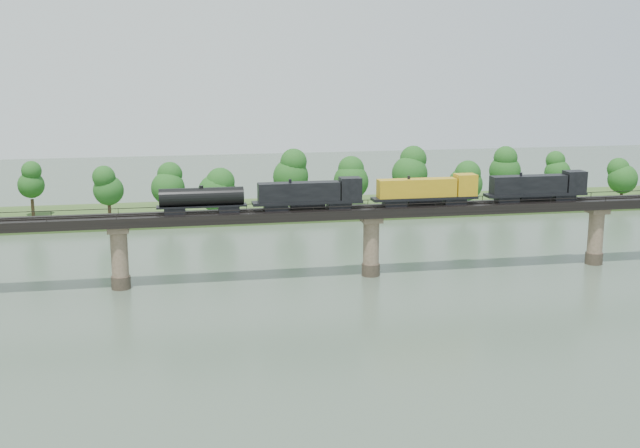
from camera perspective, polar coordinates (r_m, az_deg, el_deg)
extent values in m
plane|color=#3D4D3E|center=(105.07, 7.75, -7.96)|extent=(400.00, 400.00, 0.00)
cube|color=#304B1E|center=(184.66, -0.64, 1.07)|extent=(300.00, 24.00, 1.60)
cylinder|color=#473A2D|center=(128.42, -13.97, -4.04)|extent=(3.00, 3.00, 2.00)
cylinder|color=#8C725B|center=(127.29, -14.07, -2.10)|extent=(2.60, 2.60, 9.00)
cube|color=#8C725B|center=(126.41, -14.16, -0.34)|extent=(3.20, 3.20, 1.00)
cylinder|color=#473A2D|center=(132.21, 3.63, -3.25)|extent=(3.00, 3.00, 2.00)
cylinder|color=#8C725B|center=(131.10, 3.65, -1.35)|extent=(2.60, 2.60, 9.00)
cube|color=#8C725B|center=(130.25, 3.68, 0.36)|extent=(3.20, 3.20, 1.00)
cylinder|color=#473A2D|center=(147.19, 18.90, -2.31)|extent=(3.00, 3.00, 2.00)
cylinder|color=#8C725B|center=(146.20, 19.01, -0.60)|extent=(2.60, 2.60, 9.00)
cube|color=#8C725B|center=(145.43, 19.12, 0.94)|extent=(3.20, 3.20, 1.00)
cube|color=black|center=(130.00, 3.68, 0.90)|extent=(220.00, 5.00, 1.50)
cube|color=black|center=(129.14, 3.77, 1.20)|extent=(220.00, 0.12, 0.16)
cube|color=black|center=(130.56, 3.61, 1.32)|extent=(220.00, 0.12, 0.16)
cube|color=black|center=(127.45, 3.96, 1.34)|extent=(220.00, 0.10, 0.10)
cube|color=black|center=(132.02, 3.43, 1.71)|extent=(220.00, 0.10, 0.10)
cube|color=black|center=(127.52, 3.96, 1.18)|extent=(0.08, 0.08, 0.70)
cube|color=black|center=(132.08, 3.43, 1.56)|extent=(0.08, 0.08, 0.70)
cylinder|color=#382619|center=(182.77, -19.75, 1.10)|extent=(0.70, 0.70, 3.71)
sphere|color=#154814|center=(181.97, -19.86, 2.63)|extent=(5.67, 5.67, 5.67)
sphere|color=#154814|center=(181.53, -19.93, 3.59)|extent=(4.25, 4.25, 4.25)
cylinder|color=#382619|center=(173.22, -14.73, 0.81)|extent=(0.70, 0.70, 3.51)
sphere|color=#154814|center=(172.41, -14.81, 2.34)|extent=(6.31, 6.31, 6.31)
sphere|color=#154814|center=(171.97, -14.86, 3.30)|extent=(4.73, 4.73, 4.73)
cylinder|color=#382619|center=(175.29, -10.70, 1.10)|extent=(0.70, 0.70, 3.34)
sphere|color=#154814|center=(174.53, -10.76, 2.53)|extent=(7.18, 7.18, 7.18)
sphere|color=#154814|center=(174.10, -10.79, 3.44)|extent=(5.39, 5.39, 5.39)
cylinder|color=#382619|center=(173.00, -7.31, 0.98)|extent=(0.70, 0.70, 2.83)
sphere|color=#154814|center=(172.34, -7.34, 2.21)|extent=(8.26, 8.26, 8.26)
sphere|color=#154814|center=(171.96, -7.36, 2.98)|extent=(6.19, 6.19, 6.19)
cylinder|color=#382619|center=(181.08, -2.08, 1.74)|extent=(0.70, 0.70, 3.96)
sphere|color=#154814|center=(180.22, -2.10, 3.39)|extent=(8.07, 8.07, 8.07)
sphere|color=#154814|center=(179.76, -2.10, 4.44)|extent=(6.05, 6.05, 6.05)
cylinder|color=#382619|center=(182.20, 2.21, 1.69)|extent=(0.70, 0.70, 3.27)
sphere|color=#154814|center=(181.48, 2.22, 3.04)|extent=(8.03, 8.03, 8.03)
sphere|color=#154814|center=(181.08, 2.23, 3.89)|extent=(6.02, 6.02, 6.02)
cylinder|color=#382619|center=(186.92, 6.36, 1.99)|extent=(0.70, 0.70, 3.92)
sphere|color=#154814|center=(186.10, 6.39, 3.57)|extent=(8.29, 8.29, 8.29)
sphere|color=#154814|center=(185.66, 6.42, 4.57)|extent=(6.21, 6.21, 6.21)
cylinder|color=#382619|center=(184.10, 10.25, 1.58)|extent=(0.70, 0.70, 3.02)
sphere|color=#154814|center=(183.43, 10.29, 2.81)|extent=(7.74, 7.74, 7.74)
sphere|color=#154814|center=(183.06, 10.32, 3.59)|extent=(5.80, 5.80, 5.80)
cylinder|color=#382619|center=(196.95, 12.94, 2.24)|extent=(0.70, 0.70, 3.80)
sphere|color=#154814|center=(196.19, 13.01, 3.70)|extent=(7.47, 7.47, 7.47)
sphere|color=#154814|center=(195.78, 13.06, 4.62)|extent=(5.60, 5.60, 5.60)
cylinder|color=#382619|center=(203.07, 16.45, 2.28)|extent=(0.70, 0.70, 3.38)
sphere|color=#154814|center=(202.40, 16.53, 3.54)|extent=(6.23, 6.23, 6.23)
sphere|color=#154814|center=(202.03, 16.57, 4.33)|extent=(4.67, 4.67, 4.67)
cylinder|color=#382619|center=(204.86, 20.65, 2.00)|extent=(0.70, 0.70, 2.77)
sphere|color=#154814|center=(204.31, 20.72, 3.02)|extent=(7.04, 7.04, 7.04)
sphere|color=#154814|center=(204.00, 20.77, 3.66)|extent=(5.28, 5.28, 5.28)
cube|color=black|center=(141.87, 16.91, 1.85)|extent=(3.71, 2.22, 1.02)
cube|color=black|center=(137.44, 13.14, 1.75)|extent=(3.71, 2.22, 1.02)
cube|color=black|center=(139.47, 15.07, 2.06)|extent=(17.61, 2.78, 0.46)
cube|color=black|center=(138.60, 14.59, 2.75)|extent=(12.98, 2.50, 2.97)
cube|color=black|center=(142.33, 17.63, 2.92)|extent=(3.34, 2.78, 3.52)
cylinder|color=black|center=(139.56, 15.06, 1.86)|extent=(5.56, 1.30, 1.30)
cube|color=black|center=(133.96, 9.51, 1.64)|extent=(3.71, 2.22, 1.02)
cube|color=black|center=(130.78, 5.32, 1.50)|extent=(3.71, 2.22, 1.02)
cube|color=black|center=(132.17, 7.45, 1.85)|extent=(17.61, 2.78, 0.46)
cube|color=#C19317|center=(131.45, 6.89, 2.57)|extent=(12.98, 2.50, 2.97)
cube|color=#C19317|center=(134.17, 10.29, 2.77)|extent=(3.34, 2.78, 3.52)
cylinder|color=black|center=(132.25, 7.44, 1.63)|extent=(5.56, 1.30, 1.30)
cube|color=black|center=(128.53, 1.35, 1.37)|extent=(3.71, 2.22, 1.02)
cube|color=black|center=(126.79, -3.16, 1.21)|extent=(3.71, 2.22, 1.02)
cube|color=black|center=(127.44, -0.89, 1.57)|extent=(17.61, 2.78, 0.46)
cube|color=black|center=(126.91, -1.51, 2.31)|extent=(12.98, 2.50, 2.97)
cube|color=black|center=(128.47, 2.16, 2.55)|extent=(3.34, 2.78, 3.52)
cylinder|color=black|center=(127.53, -0.89, 1.35)|extent=(5.56, 1.30, 1.30)
cube|color=black|center=(126.02, -6.50, 1.08)|extent=(3.24, 2.04, 1.02)
cube|color=black|center=(125.68, -10.30, 0.94)|extent=(3.24, 2.04, 1.02)
cube|color=black|center=(125.67, -8.41, 1.28)|extent=(13.90, 2.22, 0.28)
cylinder|color=black|center=(125.41, -8.43, 1.94)|extent=(12.98, 2.78, 2.78)
cylinder|color=black|center=(125.17, -8.45, 2.61)|extent=(0.65, 0.65, 0.46)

